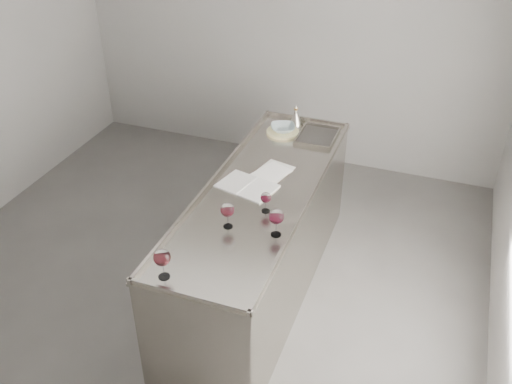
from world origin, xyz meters
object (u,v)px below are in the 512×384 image
(wine_glass_left, at_px, (162,258))
(notebook, at_px, (247,186))
(wine_glass_small, at_px, (266,198))
(ceramic_bowl, at_px, (283,128))
(wine_funnel, at_px, (296,119))
(counter, at_px, (260,240))
(wine_glass_right, at_px, (276,217))
(wine_glass_middle, at_px, (227,211))

(wine_glass_left, distance_m, notebook, 1.09)
(wine_glass_small, distance_m, ceramic_bowl, 1.17)
(wine_glass_left, bearing_deg, wine_funnel, 86.20)
(counter, bearing_deg, wine_glass_right, -59.92)
(wine_glass_middle, height_order, notebook, wine_glass_middle)
(wine_glass_left, relative_size, wine_glass_small, 1.33)
(wine_glass_right, bearing_deg, wine_glass_small, 123.56)
(wine_glass_middle, bearing_deg, ceramic_bowl, 93.08)
(counter, xyz_separation_m, wine_glass_left, (-0.21, -1.08, 0.61))
(notebook, xyz_separation_m, wine_funnel, (0.04, 1.08, 0.05))
(counter, distance_m, ceramic_bowl, 1.04)
(wine_glass_left, xyz_separation_m, wine_funnel, (0.14, 2.15, -0.08))
(counter, height_order, wine_glass_left, wine_glass_left)
(wine_funnel, bearing_deg, ceramic_bowl, -107.86)
(notebook, bearing_deg, wine_glass_middle, -69.79)
(wine_glass_left, relative_size, wine_funnel, 0.99)
(notebook, bearing_deg, wine_funnel, 101.66)
(wine_glass_left, distance_m, wine_glass_middle, 0.60)
(counter, relative_size, ceramic_bowl, 11.86)
(wine_glass_small, height_order, wine_funnel, wine_funnel)
(wine_glass_right, distance_m, ceramic_bowl, 1.43)
(wine_glass_left, xyz_separation_m, wine_glass_middle, (0.16, 0.58, -0.01))
(counter, bearing_deg, wine_glass_small, -63.27)
(wine_glass_left, distance_m, ceramic_bowl, 1.98)
(wine_glass_right, relative_size, notebook, 0.42)
(wine_glass_small, xyz_separation_m, ceramic_bowl, (-0.25, 1.14, -0.06))
(wine_glass_middle, distance_m, ceramic_bowl, 1.40)
(wine_glass_left, bearing_deg, ceramic_bowl, 87.53)
(wine_glass_right, bearing_deg, counter, 120.08)
(notebook, distance_m, ceramic_bowl, 0.90)
(counter, bearing_deg, wine_glass_middle, -95.39)
(counter, bearing_deg, wine_glass_left, -100.84)
(wine_glass_left, distance_m, wine_glass_small, 0.90)
(wine_glass_small, bearing_deg, ceramic_bowl, 102.24)
(wine_glass_right, bearing_deg, wine_glass_left, -128.47)
(wine_glass_middle, height_order, wine_glass_small, wine_glass_middle)
(wine_glass_left, height_order, notebook, wine_glass_left)
(counter, height_order, ceramic_bowl, ceramic_bowl)
(wine_glass_right, height_order, notebook, wine_glass_right)
(counter, distance_m, wine_glass_small, 0.64)
(wine_glass_left, height_order, wine_funnel, wine_funnel)
(notebook, xyz_separation_m, ceramic_bowl, (-0.02, 0.90, 0.04))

